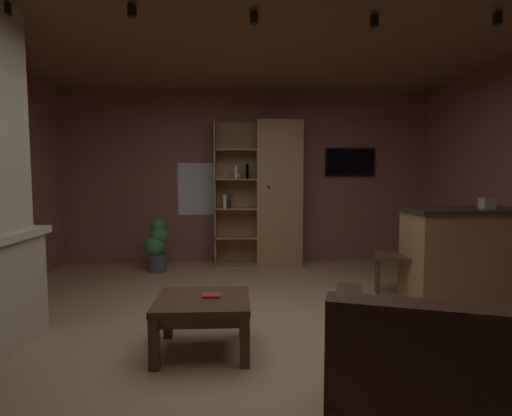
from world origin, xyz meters
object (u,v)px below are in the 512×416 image
Objects in this scene: tissue_box at (487,203)px; table_book_0 at (211,295)px; kitchen_bar_counter at (478,255)px; coffee_table at (203,309)px; dining_chair at (403,251)px; bookshelf_cabinet at (273,194)px; potted_floor_plant at (157,244)px; wall_mounted_tv at (350,162)px.

tissue_box is 2.98m from table_book_0.
coffee_table is at bearing -160.21° from kitchen_bar_counter.
dining_chair reaches higher than coffee_table.
coffee_table is (-0.81, -2.88, -0.74)m from bookshelf_cabinet.
bookshelf_cabinet is 1.84m from potted_floor_plant.
kitchen_bar_counter is 2.02× the size of potted_floor_plant.
kitchen_bar_counter is 0.75m from dining_chair.
kitchen_bar_counter is 1.95× the size of wall_mounted_tv.
bookshelf_cabinet reaches higher than wall_mounted_tv.
bookshelf_cabinet reaches higher than table_book_0.
tissue_box is 0.16× the size of potted_floor_plant.
wall_mounted_tv is (-0.76, 2.08, 1.06)m from kitchen_bar_counter.
tissue_box reaches higher than dining_chair.
kitchen_bar_counter reaches higher than potted_floor_plant.
potted_floor_plant reaches higher than coffee_table.
wall_mounted_tv is (1.98, 3.06, 1.14)m from table_book_0.
coffee_table is 3.90m from wall_mounted_tv.
dining_chair is 1.23× the size of potted_floor_plant.
potted_floor_plant is (-3.69, 1.60, -0.67)m from tissue_box.
kitchen_bar_counter is 0.56m from tissue_box.
table_book_0 is (-2.74, -0.98, -0.08)m from kitchen_bar_counter.
dining_chair is 3.23m from potted_floor_plant.
wall_mounted_tv reaches higher than table_book_0.
wall_mounted_tv is at bearing 90.93° from dining_chair.
bookshelf_cabinet is 2.88× the size of potted_floor_plant.
table_book_0 is at bearing -69.65° from potted_floor_plant.
kitchen_bar_counter is at bearing -43.20° from bookshelf_cabinet.
kitchen_bar_counter is 2.98m from coffee_table.
coffee_table is 0.76× the size of dining_chair.
tissue_box is at bearing -43.89° from bookshelf_cabinet.
kitchen_bar_counter reaches higher than coffee_table.
potted_floor_plant is 3.19m from wall_mounted_tv.
tissue_box is at bearing 18.29° from coffee_table.
potted_floor_plant is at bearing 155.34° from dining_chair.
table_book_0 is 0.18× the size of potted_floor_plant.
kitchen_bar_counter is 2.16× the size of coffee_table.
bookshelf_cabinet is 2.18m from dining_chair.
tissue_box is at bearing -68.97° from kitchen_bar_counter.
table_book_0 is 2.67m from potted_floor_plant.
table_book_0 is at bearing -150.14° from dining_chair.
dining_chair is at bearing -89.07° from wall_mounted_tv.
dining_chair is (1.26, -1.70, -0.55)m from bookshelf_cabinet.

